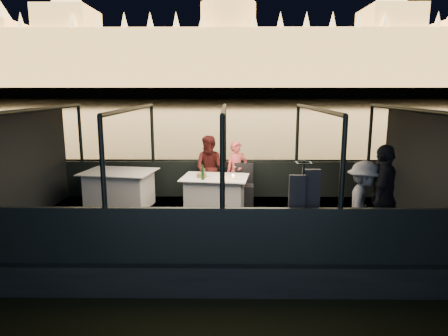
{
  "coord_description": "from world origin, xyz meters",
  "views": [
    {
      "loc": [
        0.09,
        -7.86,
        3.17
      ],
      "look_at": [
        0.0,
        0.4,
        1.55
      ],
      "focal_mm": 32.0,
      "sensor_mm": 36.0,
      "label": 1
    }
  ],
  "objects_px": {
    "chair_port_left": "(207,184)",
    "chair_port_right": "(244,186)",
    "person_woman_coral": "(237,171)",
    "coat_stand": "(302,204)",
    "passenger_stripe": "(363,200)",
    "wine_bottle": "(203,173)",
    "dining_table_aft": "(120,190)",
    "passenger_dark": "(383,201)",
    "person_man_maroon": "(210,171)",
    "dining_table_central": "(215,193)"
  },
  "relations": [
    {
      "from": "chair_port_left",
      "to": "chair_port_right",
      "type": "height_order",
      "value": "chair_port_right"
    },
    {
      "from": "chair_port_left",
      "to": "chair_port_right",
      "type": "distance_m",
      "value": 0.91
    },
    {
      "from": "person_woman_coral",
      "to": "coat_stand",
      "type": "bearing_deg",
      "value": -92.48
    },
    {
      "from": "chair_port_left",
      "to": "passenger_stripe",
      "type": "distance_m",
      "value": 4.0
    },
    {
      "from": "wine_bottle",
      "to": "coat_stand",
      "type": "bearing_deg",
      "value": -53.08
    },
    {
      "from": "dining_table_aft",
      "to": "passenger_dark",
      "type": "bearing_deg",
      "value": -25.67
    },
    {
      "from": "person_woman_coral",
      "to": "passenger_stripe",
      "type": "height_order",
      "value": "passenger_stripe"
    },
    {
      "from": "person_man_maroon",
      "to": "coat_stand",
      "type": "bearing_deg",
      "value": -51.28
    },
    {
      "from": "chair_port_right",
      "to": "coat_stand",
      "type": "relative_size",
      "value": 0.59
    },
    {
      "from": "chair_port_left",
      "to": "dining_table_aft",
      "type": "bearing_deg",
      "value": -173.45
    },
    {
      "from": "chair_port_left",
      "to": "chair_port_right",
      "type": "relative_size",
      "value": 0.89
    },
    {
      "from": "coat_stand",
      "to": "person_man_maroon",
      "type": "distance_m",
      "value": 3.7
    },
    {
      "from": "dining_table_central",
      "to": "passenger_dark",
      "type": "xyz_separation_m",
      "value": [
        2.88,
        -2.19,
        0.47
      ]
    },
    {
      "from": "passenger_stripe",
      "to": "wine_bottle",
      "type": "relative_size",
      "value": 4.7
    },
    {
      "from": "dining_table_central",
      "to": "person_man_maroon",
      "type": "xyz_separation_m",
      "value": [
        -0.14,
        0.76,
        0.36
      ]
    },
    {
      "from": "dining_table_aft",
      "to": "passenger_stripe",
      "type": "relative_size",
      "value": 1.05
    },
    {
      "from": "dining_table_aft",
      "to": "passenger_dark",
      "type": "relative_size",
      "value": 0.88
    },
    {
      "from": "dining_table_central",
      "to": "person_man_maroon",
      "type": "distance_m",
      "value": 0.86
    },
    {
      "from": "dining_table_central",
      "to": "chair_port_right",
      "type": "height_order",
      "value": "chair_port_right"
    },
    {
      "from": "dining_table_aft",
      "to": "chair_port_left",
      "type": "height_order",
      "value": "chair_port_left"
    },
    {
      "from": "chair_port_right",
      "to": "wine_bottle",
      "type": "relative_size",
      "value": 2.94
    },
    {
      "from": "chair_port_right",
      "to": "passenger_stripe",
      "type": "bearing_deg",
      "value": -52.34
    },
    {
      "from": "dining_table_central",
      "to": "person_woman_coral",
      "type": "distance_m",
      "value": 0.97
    },
    {
      "from": "dining_table_aft",
      "to": "passenger_dark",
      "type": "height_order",
      "value": "passenger_dark"
    },
    {
      "from": "dining_table_central",
      "to": "coat_stand",
      "type": "bearing_deg",
      "value": -60.11
    },
    {
      "from": "chair_port_right",
      "to": "passenger_dark",
      "type": "height_order",
      "value": "passenger_dark"
    },
    {
      "from": "person_man_maroon",
      "to": "passenger_dark",
      "type": "height_order",
      "value": "passenger_dark"
    },
    {
      "from": "person_man_maroon",
      "to": "passenger_dark",
      "type": "bearing_deg",
      "value": -31.49
    },
    {
      "from": "chair_port_right",
      "to": "dining_table_aft",
      "type": "bearing_deg",
      "value": -174.74
    },
    {
      "from": "chair_port_left",
      "to": "dining_table_central",
      "type": "bearing_deg",
      "value": -77.87
    },
    {
      "from": "dining_table_aft",
      "to": "person_woman_coral",
      "type": "distance_m",
      "value": 2.78
    },
    {
      "from": "dining_table_central",
      "to": "wine_bottle",
      "type": "distance_m",
      "value": 0.64
    },
    {
      "from": "dining_table_aft",
      "to": "coat_stand",
      "type": "bearing_deg",
      "value": -37.39
    },
    {
      "from": "chair_port_right",
      "to": "passenger_stripe",
      "type": "relative_size",
      "value": 0.63
    },
    {
      "from": "dining_table_aft",
      "to": "coat_stand",
      "type": "height_order",
      "value": "coat_stand"
    },
    {
      "from": "dining_table_central",
      "to": "passenger_stripe",
      "type": "height_order",
      "value": "passenger_stripe"
    },
    {
      "from": "person_woman_coral",
      "to": "wine_bottle",
      "type": "height_order",
      "value": "person_woman_coral"
    },
    {
      "from": "dining_table_aft",
      "to": "chair_port_left",
      "type": "xyz_separation_m",
      "value": [
        2.0,
        0.43,
        0.06
      ]
    },
    {
      "from": "chair_port_right",
      "to": "coat_stand",
      "type": "height_order",
      "value": "coat_stand"
    },
    {
      "from": "dining_table_aft",
      "to": "person_woman_coral",
      "type": "relative_size",
      "value": 1.08
    },
    {
      "from": "chair_port_right",
      "to": "passenger_dark",
      "type": "bearing_deg",
      "value": -48.58
    },
    {
      "from": "dining_table_central",
      "to": "wine_bottle",
      "type": "relative_size",
      "value": 4.49
    },
    {
      "from": "dining_table_aft",
      "to": "person_man_maroon",
      "type": "xyz_separation_m",
      "value": [
        2.08,
        0.51,
        0.36
      ]
    },
    {
      "from": "dining_table_aft",
      "to": "chair_port_right",
      "type": "height_order",
      "value": "chair_port_right"
    },
    {
      "from": "passenger_stripe",
      "to": "chair_port_right",
      "type": "bearing_deg",
      "value": 55.64
    },
    {
      "from": "chair_port_left",
      "to": "person_woman_coral",
      "type": "xyz_separation_m",
      "value": [
        0.72,
        0.06,
        0.3
      ]
    },
    {
      "from": "passenger_dark",
      "to": "wine_bottle",
      "type": "height_order",
      "value": "passenger_dark"
    },
    {
      "from": "passenger_dark",
      "to": "dining_table_central",
      "type": "bearing_deg",
      "value": -95.5
    },
    {
      "from": "chair_port_left",
      "to": "chair_port_right",
      "type": "xyz_separation_m",
      "value": [
        0.88,
        -0.23,
        0.0
      ]
    },
    {
      "from": "wine_bottle",
      "to": "chair_port_right",
      "type": "bearing_deg",
      "value": 38.06
    }
  ]
}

